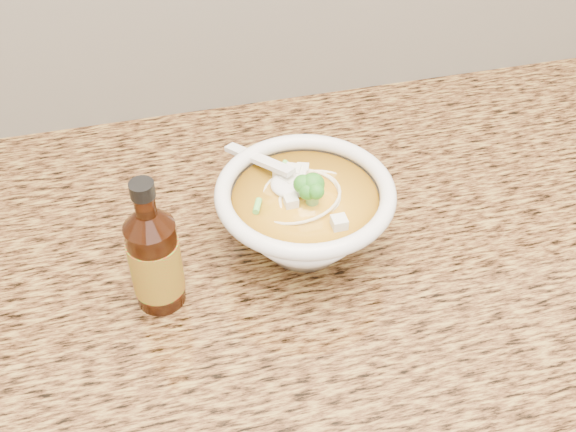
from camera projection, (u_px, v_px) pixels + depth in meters
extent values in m
cube|color=olive|center=(341.00, 249.00, 0.89)|extent=(4.00, 0.68, 0.04)
cylinder|color=silver|center=(304.00, 243.00, 0.86)|extent=(0.08, 0.08, 0.01)
torus|color=silver|center=(305.00, 193.00, 0.81)|extent=(0.21, 0.21, 0.02)
torus|color=beige|center=(309.00, 206.00, 0.80)|extent=(0.06, 0.06, 0.00)
torus|color=beige|center=(293.00, 195.00, 0.82)|extent=(0.07, 0.07, 0.00)
torus|color=beige|center=(296.00, 209.00, 0.81)|extent=(0.08, 0.08, 0.00)
torus|color=beige|center=(307.00, 207.00, 0.81)|extent=(0.08, 0.08, 0.00)
torus|color=beige|center=(315.00, 209.00, 0.81)|extent=(0.10, 0.10, 0.00)
torus|color=beige|center=(312.00, 204.00, 0.82)|extent=(0.11, 0.11, 0.00)
cube|color=silver|center=(318.00, 168.00, 0.85)|extent=(0.02, 0.02, 0.01)
cube|color=silver|center=(348.00, 186.00, 0.82)|extent=(0.02, 0.02, 0.02)
cube|color=silver|center=(331.00, 181.00, 0.83)|extent=(0.02, 0.02, 0.02)
cube|color=silver|center=(309.00, 176.00, 0.83)|extent=(0.02, 0.02, 0.01)
cube|color=silver|center=(331.00, 219.00, 0.78)|extent=(0.02, 0.02, 0.02)
cube|color=silver|center=(301.00, 207.00, 0.79)|extent=(0.02, 0.02, 0.02)
cube|color=silver|center=(284.00, 203.00, 0.80)|extent=(0.02, 0.02, 0.02)
ellipsoid|color=#196014|center=(313.00, 189.00, 0.79)|extent=(0.04, 0.04, 0.03)
cylinder|color=#6BD050|center=(333.00, 209.00, 0.79)|extent=(0.02, 0.01, 0.01)
cylinder|color=#6BD050|center=(332.00, 215.00, 0.79)|extent=(0.02, 0.02, 0.01)
cylinder|color=#6BD050|center=(315.00, 169.00, 0.84)|extent=(0.02, 0.02, 0.01)
cylinder|color=#6BD050|center=(295.00, 232.00, 0.77)|extent=(0.02, 0.01, 0.01)
ellipsoid|color=silver|center=(291.00, 184.00, 0.82)|extent=(0.05, 0.05, 0.02)
cube|color=silver|center=(259.00, 159.00, 0.85)|extent=(0.07, 0.10, 0.03)
cylinder|color=#3B1708|center=(156.00, 264.00, 0.77)|extent=(0.06, 0.06, 0.11)
cylinder|color=#3B1708|center=(145.00, 205.00, 0.71)|extent=(0.02, 0.02, 0.02)
cylinder|color=black|center=(142.00, 190.00, 0.70)|extent=(0.03, 0.03, 0.02)
cylinder|color=red|center=(156.00, 265.00, 0.77)|extent=(0.06, 0.06, 0.07)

